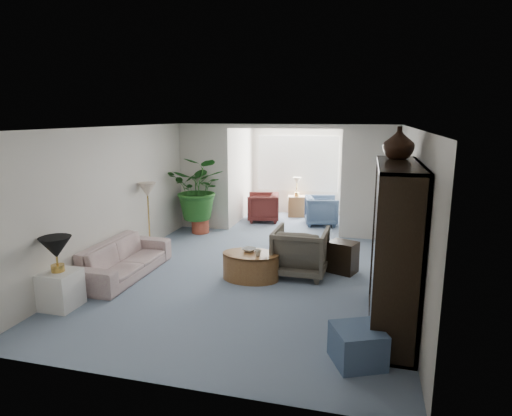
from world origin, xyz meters
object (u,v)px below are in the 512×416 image
(wingback_chair, at_px, (301,251))
(cabinet_urn, at_px, (399,143))
(floor_lamp, at_px, (147,190))
(ottoman, at_px, (357,346))
(coffee_bowl, at_px, (249,250))
(plant_pot, at_px, (200,226))
(sofa, at_px, (124,259))
(coffee_cup, at_px, (258,253))
(sunroom_chair_blue, at_px, (321,211))
(sunroom_table, at_px, (296,206))
(coffee_table, at_px, (251,266))
(sunroom_chair_maroon, at_px, (263,207))
(end_table, at_px, (60,289))
(side_table_dark, at_px, (343,257))
(table_lamp, at_px, (56,248))
(framed_picture, at_px, (410,186))
(entertainment_cabinet, at_px, (394,248))

(wingback_chair, distance_m, cabinet_urn, 2.63)
(floor_lamp, distance_m, ottoman, 5.33)
(coffee_bowl, bearing_deg, cabinet_urn, -19.24)
(coffee_bowl, xyz_separation_m, plant_pot, (-1.86, 2.44, -0.32))
(sofa, xyz_separation_m, coffee_cup, (2.29, 0.28, 0.20))
(sunroom_chair_blue, height_order, sunroom_table, sunroom_chair_blue)
(plant_pot, bearing_deg, coffee_table, -53.07)
(ottoman, height_order, sunroom_chair_maroon, sunroom_chair_maroon)
(cabinet_urn, xyz_separation_m, sunroom_chair_maroon, (-2.94, 4.70, -1.97))
(sunroom_chair_blue, distance_m, sunroom_chair_maroon, 1.50)
(end_table, xyz_separation_m, side_table_dark, (3.80, 2.45, 0.00))
(table_lamp, height_order, ottoman, table_lamp)
(sunroom_chair_maroon, bearing_deg, coffee_bowl, -1.65)
(end_table, height_order, cabinet_urn, cabinet_urn)
(end_table, xyz_separation_m, sunroom_chair_maroon, (1.58, 5.75, 0.09))
(side_table_dark, bearing_deg, sunroom_chair_maroon, 124.06)
(wingback_chair, bearing_deg, coffee_cup, 41.83)
(coffee_bowl, distance_m, wingback_chair, 0.88)
(floor_lamp, relative_size, sunroom_table, 0.65)
(framed_picture, bearing_deg, plant_pot, 148.14)
(coffee_table, distance_m, coffee_bowl, 0.28)
(coffee_table, bearing_deg, table_lamp, -143.50)
(wingback_chair, bearing_deg, plant_pot, -36.74)
(sofa, xyz_separation_m, sunroom_chair_maroon, (1.38, 4.40, 0.07))
(sofa, distance_m, entertainment_cabinet, 4.45)
(entertainment_cabinet, bearing_deg, plant_pot, 137.71)
(plant_pot, bearing_deg, entertainment_cabinet, -42.29)
(coffee_cup, xyz_separation_m, cabinet_urn, (2.03, -0.58, 1.84))
(coffee_table, bearing_deg, sunroom_table, 90.13)
(coffee_cup, relative_size, sunroom_table, 0.19)
(end_table, xyz_separation_m, cabinet_urn, (4.51, 1.05, 2.07))
(sunroom_chair_maroon, bearing_deg, coffee_table, -1.22)
(wingback_chair, relative_size, entertainment_cabinet, 0.43)
(plant_pot, xyz_separation_m, sunroom_table, (1.90, 2.23, 0.12))
(sofa, bearing_deg, cabinet_urn, -93.56)
(coffee_bowl, distance_m, entertainment_cabinet, 2.63)
(sofa, distance_m, cabinet_urn, 4.78)
(sofa, xyz_separation_m, coffee_bowl, (2.09, 0.48, 0.18))
(sunroom_table, bearing_deg, sofa, -112.43)
(table_lamp, height_order, sunroom_chair_maroon, table_lamp)
(wingback_chair, relative_size, sunroom_chair_blue, 1.15)
(table_lamp, bearing_deg, end_table, 0.00)
(entertainment_cabinet, bearing_deg, sunroom_chair_maroon, 119.48)
(coffee_bowl, relative_size, wingback_chair, 0.25)
(coffee_bowl, bearing_deg, coffee_table, -63.43)
(coffee_cup, xyz_separation_m, wingback_chair, (0.62, 0.52, -0.09))
(coffee_table, distance_m, sunroom_chair_maroon, 4.09)
(sunroom_chair_maroon, xyz_separation_m, sunroom_table, (0.75, 0.75, -0.09))
(cabinet_urn, bearing_deg, table_lamp, -166.89)
(framed_picture, bearing_deg, coffee_bowl, 174.36)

